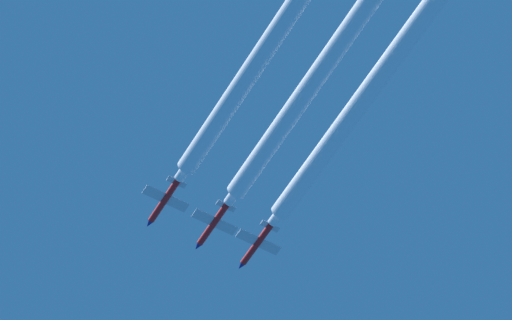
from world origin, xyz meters
TOP-DOWN VIEW (x-y plane):
  - jet_far_left at (-8.59, 0.54)m, footprint 7.68×11.19m
  - jet_inner_left at (0.47, 0.76)m, footprint 7.68×11.19m
  - jet_center at (8.60, 0.69)m, footprint 7.68×11.19m
  - smoke_trail_far_left at (-8.59, -36.59)m, footprint 3.09×64.01m
  - smoke_trail_inner_left at (0.47, -36.32)m, footprint 3.09×63.92m
  - smoke_trail_center at (8.60, -35.20)m, footprint 3.09×61.55m

SIDE VIEW (x-z plane):
  - smoke_trail_center at x=8.60m, z-range 177.26..180.35m
  - smoke_trail_far_left at x=-8.59m, z-range 177.26..180.35m
  - jet_center at x=8.60m, z-range 177.48..180.17m
  - jet_far_left at x=-8.59m, z-range 177.48..180.17m
  - smoke_trail_inner_left at x=0.47m, z-range 177.33..180.42m
  - jet_inner_left at x=0.47m, z-range 177.56..180.25m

